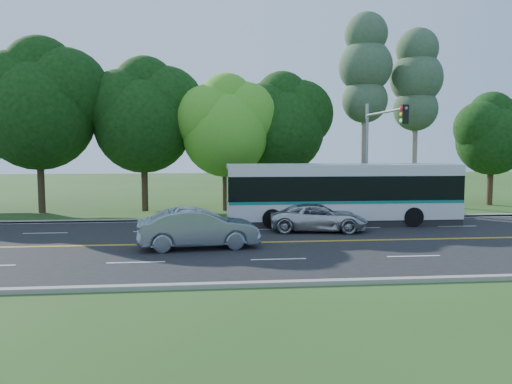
{
  "coord_description": "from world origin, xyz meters",
  "views": [
    {
      "loc": [
        -3.29,
        -22.54,
        4.44
      ],
      "look_at": [
        -0.84,
        2.0,
        2.16
      ],
      "focal_mm": 35.0,
      "sensor_mm": 36.0,
      "label": 1
    }
  ],
  "objects": [
    {
      "name": "transit_bus",
      "position": [
        4.35,
        4.91,
        1.71
      ],
      "size": [
        13.04,
        2.98,
        3.41
      ],
      "rotation": [
        0.0,
        0.0,
        -0.01
      ],
      "color": "silver",
      "rests_on": "road"
    },
    {
      "name": "grass_verge",
      "position": [
        0.0,
        9.0,
        0.05
      ],
      "size": [
        60.0,
        4.0,
        0.1
      ],
      "primitive_type": "cube",
      "color": "#284717",
      "rests_on": "ground"
    },
    {
      "name": "bougainvillea_hedge",
      "position": [
        7.18,
        8.15,
        0.72
      ],
      "size": [
        9.5,
        2.25,
        1.5
      ],
      "color": "maroon",
      "rests_on": "ground"
    },
    {
      "name": "sedan",
      "position": [
        -3.66,
        -0.99,
        0.88
      ],
      "size": [
        5.38,
        2.38,
        1.72
      ],
      "primitive_type": "imported",
      "rotation": [
        0.0,
        0.0,
        1.68
      ],
      "color": "slate",
      "rests_on": "road"
    },
    {
      "name": "tree_row",
      "position": [
        -5.15,
        12.13,
        6.73
      ],
      "size": [
        44.7,
        9.1,
        13.84
      ],
      "color": "#302015",
      "rests_on": "ground"
    },
    {
      "name": "lane_markings",
      "position": [
        -0.09,
        0.0,
        0.02
      ],
      "size": [
        57.6,
        13.82,
        0.0
      ],
      "color": "gold",
      "rests_on": "road"
    },
    {
      "name": "curb_north",
      "position": [
        0.0,
        7.15,
        0.07
      ],
      "size": [
        60.0,
        0.3,
        0.15
      ],
      "primitive_type": "cube",
      "color": "gray",
      "rests_on": "ground"
    },
    {
      "name": "curb_south",
      "position": [
        0.0,
        -7.15,
        0.07
      ],
      "size": [
        60.0,
        0.3,
        0.15
      ],
      "primitive_type": "cube",
      "color": "gray",
      "rests_on": "ground"
    },
    {
      "name": "ground",
      "position": [
        0.0,
        0.0,
        0.0
      ],
      "size": [
        120.0,
        120.0,
        0.0
      ],
      "primitive_type": "plane",
      "color": "#284717",
      "rests_on": "ground"
    },
    {
      "name": "suv",
      "position": [
        2.52,
        2.8,
        0.72
      ],
      "size": [
        5.34,
        3.07,
        1.4
      ],
      "primitive_type": "imported",
      "rotation": [
        0.0,
        0.0,
        1.42
      ],
      "color": "silver",
      "rests_on": "road"
    },
    {
      "name": "road",
      "position": [
        0.0,
        0.0,
        0.01
      ],
      "size": [
        60.0,
        14.0,
        0.02
      ],
      "primitive_type": "cube",
      "color": "black",
      "rests_on": "ground"
    },
    {
      "name": "traffic_signal",
      "position": [
        6.49,
        5.4,
        4.67
      ],
      "size": [
        0.42,
        6.1,
        7.0
      ],
      "color": "gray",
      "rests_on": "ground"
    }
  ]
}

